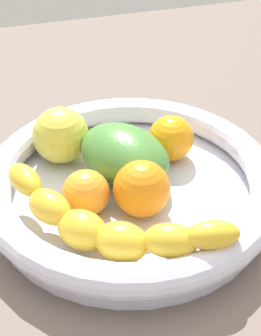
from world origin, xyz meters
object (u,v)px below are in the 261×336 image
at_px(fruit_bowl, 130,183).
at_px(orange_front, 86,193).
at_px(mango_green, 127,155).
at_px(orange_mid_right, 143,189).
at_px(orange_mid_left, 171,138).
at_px(apple_yellow, 61,135).
at_px(banana_draped_left, 105,225).

height_order(fruit_bowl, orange_front, orange_front).
bearing_deg(mango_green, orange_mid_right, 177.95).
xyz_separation_m(orange_front, orange_mid_left, (0.07, -0.12, 0.00)).
bearing_deg(apple_yellow, orange_mid_left, -106.61).
height_order(fruit_bowl, apple_yellow, apple_yellow).
distance_m(orange_front, orange_mid_left, 0.14).
bearing_deg(fruit_bowl, orange_mid_left, -55.80).
relative_size(orange_front, orange_mid_left, 0.91).
bearing_deg(banana_draped_left, apple_yellow, 3.60).
height_order(orange_front, orange_mid_left, orange_mid_left).
distance_m(banana_draped_left, apple_yellow, 0.16).
relative_size(banana_draped_left, mango_green, 1.71).
relative_size(banana_draped_left, orange_front, 3.94).
relative_size(fruit_bowl, banana_draped_left, 1.67).
bearing_deg(orange_mid_right, orange_mid_left, -37.92).
relative_size(orange_front, orange_mid_right, 0.83).
relative_size(orange_mid_left, apple_yellow, 0.82).
bearing_deg(banana_draped_left, mango_green, -27.50).
xyz_separation_m(banana_draped_left, orange_mid_right, (0.04, -0.05, -0.00)).
bearing_deg(apple_yellow, mango_green, -132.38).
height_order(orange_mid_right, mango_green, mango_green).
bearing_deg(orange_mid_right, apple_yellow, 27.25).
distance_m(fruit_bowl, orange_mid_left, 0.08).
distance_m(banana_draped_left, orange_mid_right, 0.07).
relative_size(orange_mid_left, mango_green, 0.48).
bearing_deg(orange_front, apple_yellow, 2.92).
distance_m(banana_draped_left, orange_mid_left, 0.17).
relative_size(banana_draped_left, orange_mid_left, 3.58).
relative_size(orange_mid_left, orange_mid_right, 0.91).
height_order(banana_draped_left, orange_mid_right, orange_mid_right).
distance_m(orange_mid_left, mango_green, 0.07).
bearing_deg(orange_front, mango_green, -52.90).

